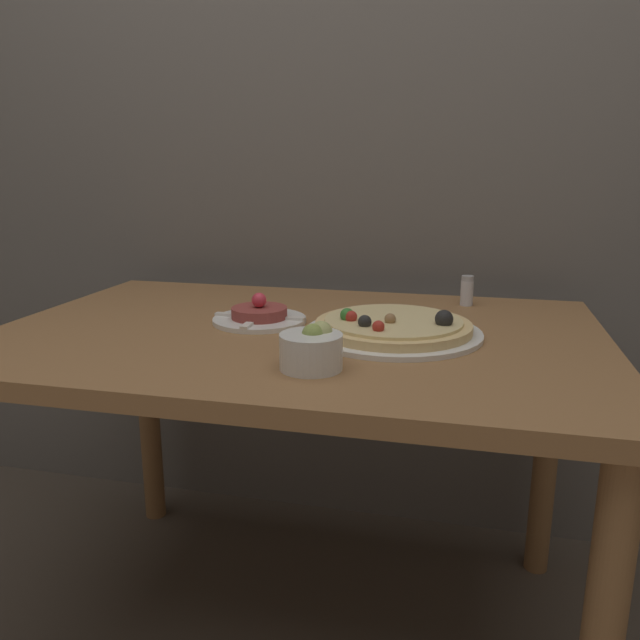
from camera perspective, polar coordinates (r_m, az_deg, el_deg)
back_wall at (r=1.79m, az=2.74°, el=22.12°), size 8.00×0.05×2.60m
dining_table at (r=1.31m, az=-2.06°, el=-4.84°), size 1.23×0.83×0.72m
pizza_plate at (r=1.24m, az=6.69°, el=-0.70°), size 0.35×0.35×0.06m
tartare_plate at (r=1.34m, az=-5.56°, el=0.37°), size 0.20×0.20×0.06m
small_bowl at (r=1.03m, az=-0.74°, el=-2.63°), size 0.11×0.11×0.08m
salt_shaker at (r=1.53m, az=13.28°, el=2.62°), size 0.03×0.03×0.07m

